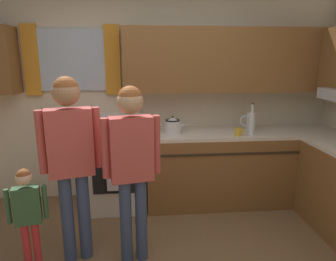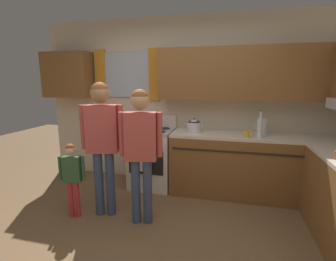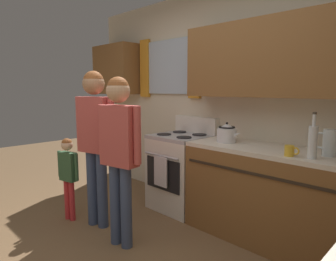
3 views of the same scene
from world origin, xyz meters
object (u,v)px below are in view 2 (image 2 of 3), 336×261
at_px(bottle_tall_clear, 260,127).
at_px(small_child, 72,172).
at_px(adult_holding_child, 102,134).
at_px(stove_oven, 152,157).
at_px(stovetop_kettle, 194,126).
at_px(water_pitcher, 263,127).
at_px(adult_in_plaid, 141,141).
at_px(mug_mustard_yellow, 247,134).

distance_m(bottle_tall_clear, small_child, 2.43).
bearing_deg(adult_holding_child, stove_oven, 73.02).
bearing_deg(stovetop_kettle, water_pitcher, 3.14).
distance_m(adult_holding_child, small_child, 0.58).
bearing_deg(bottle_tall_clear, water_pitcher, 73.07).
bearing_deg(adult_in_plaid, water_pitcher, 37.68).
height_order(mug_mustard_yellow, small_child, mug_mustard_yellow).
bearing_deg(adult_in_plaid, stovetop_kettle, 66.48).
xyz_separation_m(water_pitcher, adult_holding_child, (-1.90, -1.01, 0.01)).
distance_m(bottle_tall_clear, adult_holding_child, 2.01).
bearing_deg(mug_mustard_yellow, stove_oven, 171.24).
distance_m(stove_oven, mug_mustard_yellow, 1.47).
bearing_deg(small_child, adult_holding_child, 23.00).
height_order(stovetop_kettle, water_pitcher, water_pitcher).
relative_size(stove_oven, adult_holding_child, 0.68).
bearing_deg(stove_oven, small_child, -119.58).
xyz_separation_m(stovetop_kettle, small_child, (-1.29, -1.10, -0.42)).
bearing_deg(bottle_tall_clear, stovetop_kettle, 170.70).
height_order(stove_oven, adult_holding_child, adult_holding_child).
height_order(stove_oven, water_pitcher, water_pitcher).
height_order(stove_oven, bottle_tall_clear, bottle_tall_clear).
height_order(mug_mustard_yellow, adult_holding_child, adult_holding_child).
relative_size(mug_mustard_yellow, adult_in_plaid, 0.08).
bearing_deg(bottle_tall_clear, small_child, -156.24).
relative_size(stove_oven, bottle_tall_clear, 3.00).
distance_m(mug_mustard_yellow, adult_holding_child, 1.85).
distance_m(stove_oven, bottle_tall_clear, 1.65).
bearing_deg(small_child, stove_oven, 60.42).
xyz_separation_m(mug_mustard_yellow, water_pitcher, (0.22, 0.24, 0.07)).
distance_m(water_pitcher, small_child, 2.56).
bearing_deg(stovetop_kettle, small_child, -139.46).
bearing_deg(adult_in_plaid, bottle_tall_clear, 33.40).
bearing_deg(bottle_tall_clear, adult_in_plaid, -146.60).
bearing_deg(adult_in_plaid, small_child, -174.61).
xyz_separation_m(stove_oven, bottle_tall_clear, (1.54, -0.17, 0.57)).
bearing_deg(small_child, mug_mustard_yellow, 24.50).
distance_m(stovetop_kettle, adult_holding_child, 1.35).
height_order(water_pitcher, adult_holding_child, adult_holding_child).
xyz_separation_m(stovetop_kettle, adult_holding_child, (-0.95, -0.96, 0.03)).
xyz_separation_m(bottle_tall_clear, adult_in_plaid, (-1.33, -0.88, -0.07)).
bearing_deg(bottle_tall_clear, adult_holding_child, -156.10).
distance_m(stovetop_kettle, adult_in_plaid, 1.12).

